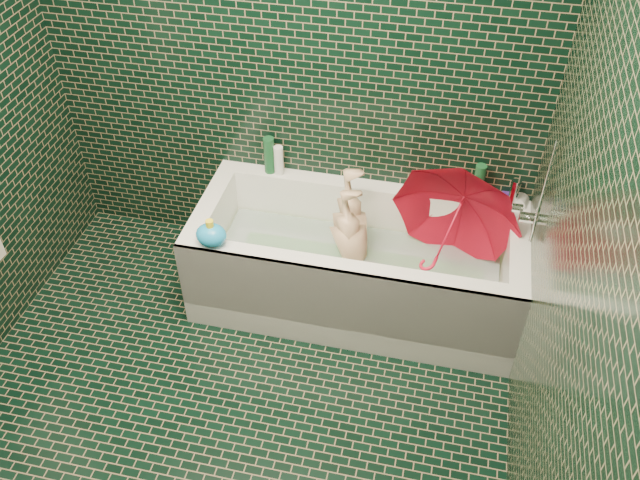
% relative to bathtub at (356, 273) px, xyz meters
% --- Properties ---
extents(floor, '(2.80, 2.80, 0.00)m').
position_rel_bathtub_xyz_m(floor, '(-0.45, -1.01, -0.21)').
color(floor, black).
rests_on(floor, ground).
extents(wall_back, '(2.80, 0.00, 2.80)m').
position_rel_bathtub_xyz_m(wall_back, '(-0.45, 0.39, 1.04)').
color(wall_back, black).
rests_on(wall_back, floor).
extents(wall_right, '(0.00, 2.80, 2.80)m').
position_rel_bathtub_xyz_m(wall_right, '(0.85, -1.01, 1.04)').
color(wall_right, black).
rests_on(wall_right, floor).
extents(bathtub, '(1.70, 0.75, 0.55)m').
position_rel_bathtub_xyz_m(bathtub, '(0.00, 0.00, 0.00)').
color(bathtub, white).
rests_on(bathtub, floor).
extents(bath_mat, '(1.35, 0.47, 0.01)m').
position_rel_bathtub_xyz_m(bath_mat, '(0.00, 0.02, -0.06)').
color(bath_mat, green).
rests_on(bath_mat, bathtub).
extents(water, '(1.48, 0.53, 0.00)m').
position_rel_bathtub_xyz_m(water, '(0.00, 0.02, 0.09)').
color(water, silver).
rests_on(water, bathtub).
extents(faucet, '(0.18, 0.19, 0.55)m').
position_rel_bathtub_xyz_m(faucet, '(0.81, 0.01, 0.56)').
color(faucet, silver).
rests_on(faucet, wall_right).
extents(child, '(0.98, 0.39, 0.30)m').
position_rel_bathtub_xyz_m(child, '(-0.02, 0.04, 0.10)').
color(child, tan).
rests_on(child, bathtub).
extents(umbrella, '(0.92, 0.80, 0.84)m').
position_rel_bathtub_xyz_m(umbrella, '(0.45, 0.05, 0.35)').
color(umbrella, red).
rests_on(umbrella, bathtub).
extents(soap_bottle_a, '(0.13, 0.13, 0.26)m').
position_rel_bathtub_xyz_m(soap_bottle_a, '(0.77, 0.31, 0.34)').
color(soap_bottle_a, white).
rests_on(soap_bottle_a, bathtub).
extents(soap_bottle_b, '(0.09, 0.10, 0.18)m').
position_rel_bathtub_xyz_m(soap_bottle_b, '(0.75, 0.35, 0.34)').
color(soap_bottle_b, '#46217E').
rests_on(soap_bottle_b, bathtub).
extents(soap_bottle_c, '(0.15, 0.15, 0.16)m').
position_rel_bathtub_xyz_m(soap_bottle_c, '(0.65, 0.36, 0.34)').
color(soap_bottle_c, '#154B26').
rests_on(soap_bottle_c, bathtub).
extents(bottle_right_tall, '(0.06, 0.06, 0.24)m').
position_rel_bathtub_xyz_m(bottle_right_tall, '(0.56, 0.31, 0.46)').
color(bottle_right_tall, '#154B26').
rests_on(bottle_right_tall, bathtub).
extents(bottle_right_pump, '(0.07, 0.07, 0.16)m').
position_rel_bathtub_xyz_m(bottle_right_pump, '(0.75, 0.33, 0.42)').
color(bottle_right_pump, silver).
rests_on(bottle_right_pump, bathtub).
extents(bottle_left_tall, '(0.07, 0.07, 0.22)m').
position_rel_bathtub_xyz_m(bottle_left_tall, '(-0.56, 0.34, 0.45)').
color(bottle_left_tall, '#154B26').
rests_on(bottle_left_tall, bathtub).
extents(bottle_left_short, '(0.07, 0.07, 0.17)m').
position_rel_bathtub_xyz_m(bottle_left_short, '(-0.50, 0.34, 0.42)').
color(bottle_left_short, white).
rests_on(bottle_left_short, bathtub).
extents(rubber_duck, '(0.12, 0.09, 0.09)m').
position_rel_bathtub_xyz_m(rubber_duck, '(0.52, 0.35, 0.38)').
color(rubber_duck, yellow).
rests_on(rubber_duck, bathtub).
extents(bath_toy, '(0.18, 0.16, 0.15)m').
position_rel_bathtub_xyz_m(bath_toy, '(-0.67, -0.31, 0.40)').
color(bath_toy, '#1996E6').
rests_on(bath_toy, bathtub).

